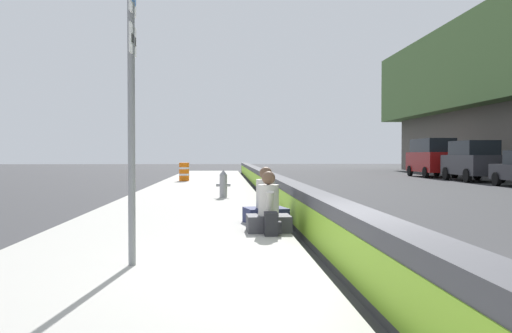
% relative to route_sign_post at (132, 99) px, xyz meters
% --- Properties ---
extents(ground_plane, '(160.00, 160.00, 0.00)m').
position_rel_route_sign_post_xyz_m(ground_plane, '(-0.37, -2.76, -2.21)').
color(ground_plane, '#353538').
rests_on(ground_plane, ground).
extents(sidewalk_strip, '(80.00, 4.40, 0.14)m').
position_rel_route_sign_post_xyz_m(sidewalk_strip, '(-0.37, -0.11, -2.14)').
color(sidewalk_strip, '#A8A59E').
rests_on(sidewalk_strip, ground_plane).
extents(jersey_barrier, '(76.00, 0.45, 0.85)m').
position_rel_route_sign_post_xyz_m(jersey_barrier, '(-0.37, -2.76, -1.79)').
color(jersey_barrier, '#47474C').
rests_on(jersey_barrier, ground_plane).
extents(route_sign_post, '(0.44, 0.09, 3.60)m').
position_rel_route_sign_post_xyz_m(route_sign_post, '(0.00, 0.00, 0.00)').
color(route_sign_post, gray).
rests_on(route_sign_post, sidewalk_strip).
extents(fire_hydrant, '(0.26, 0.46, 0.88)m').
position_rel_route_sign_post_xyz_m(fire_hydrant, '(10.79, -1.12, -1.62)').
color(fire_hydrant, gray).
rests_on(fire_hydrant, sidewalk_strip).
extents(seated_person_foreground, '(0.69, 0.79, 1.08)m').
position_rel_route_sign_post_xyz_m(seated_person_foreground, '(2.92, -1.94, -1.73)').
color(seated_person_foreground, '#424247').
rests_on(seated_person_foreground, sidewalk_strip).
extents(seated_person_middle, '(0.83, 0.93, 1.13)m').
position_rel_route_sign_post_xyz_m(seated_person_middle, '(4.16, -1.98, -1.72)').
color(seated_person_middle, '#23284C').
rests_on(seated_person_middle, sidewalk_strip).
extents(backpack, '(0.32, 0.28, 0.40)m').
position_rel_route_sign_post_xyz_m(backpack, '(2.40, -1.95, -1.88)').
color(backpack, '#232328').
rests_on(backpack, sidewalk_strip).
extents(construction_barrel, '(0.54, 0.54, 0.95)m').
position_rel_route_sign_post_xyz_m(construction_barrel, '(21.84, 0.92, -1.59)').
color(construction_barrel, orange).
rests_on(construction_barrel, sidewalk_strip).
extents(parked_car_midline, '(4.87, 2.20, 2.28)m').
position_rel_route_sign_post_xyz_m(parked_car_midline, '(23.34, -15.11, -1.03)').
color(parked_car_midline, '#28282D').
rests_on(parked_car_midline, ground_plane).
extents(parked_car_far, '(5.16, 2.23, 2.56)m').
position_rel_route_sign_post_xyz_m(parked_car_far, '(29.24, -15.02, -0.86)').
color(parked_car_far, maroon).
rests_on(parked_car_far, ground_plane).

